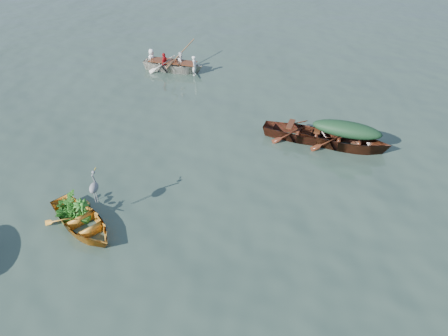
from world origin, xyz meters
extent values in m
plane|color=#34493C|center=(0.00, 0.00, 0.00)|extent=(140.00, 140.00, 0.00)
imported|color=orange|center=(-2.98, 1.12, 0.00)|extent=(3.22, 3.05, 0.83)
imported|color=#4E1D12|center=(4.48, 5.69, 0.00)|extent=(4.33, 2.40, 0.95)
imported|color=#511C14|center=(3.14, 6.09, 0.00)|extent=(4.10, 2.20, 0.89)
imported|color=beige|center=(-2.40, 11.74, 0.00)|extent=(4.12, 1.94, 0.93)
ellipsoid|color=#16361F|center=(4.48, 5.69, 0.74)|extent=(2.38, 1.32, 0.52)
imported|color=#1E701D|center=(-3.37, 1.51, 0.72)|extent=(1.14, 1.12, 0.60)
imported|color=white|center=(-2.40, 11.74, 0.84)|extent=(2.93, 1.59, 0.76)
camera|label=1|loc=(1.41, -7.08, 7.96)|focal=35.00mm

